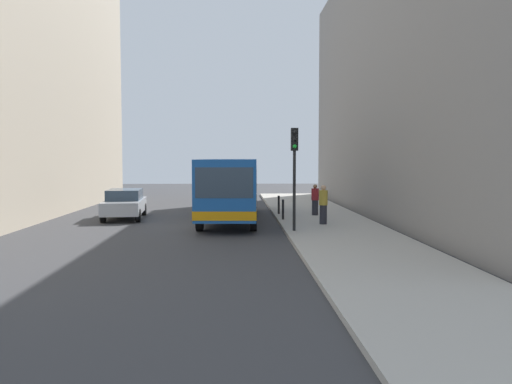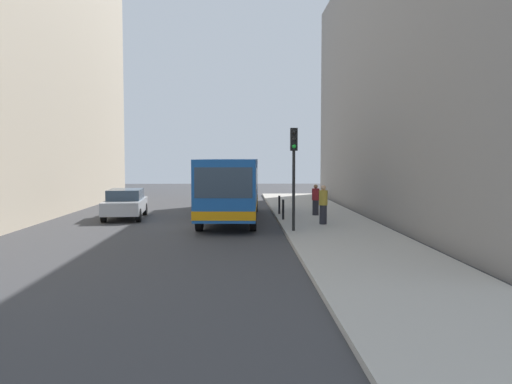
{
  "view_description": "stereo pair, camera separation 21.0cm",
  "coord_description": "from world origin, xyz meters",
  "px_view_note": "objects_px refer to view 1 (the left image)",
  "views": [
    {
      "loc": [
        1.23,
        -23.36,
        3.06
      ],
      "look_at": [
        2.13,
        0.66,
        1.52
      ],
      "focal_mm": 37.16,
      "sensor_mm": 36.0,
      "label": 1
    },
    {
      "loc": [
        1.44,
        -23.37,
        3.06
      ],
      "look_at": [
        2.13,
        0.66,
        1.52
      ],
      "focal_mm": 37.16,
      "sensor_mm": 36.0,
      "label": 2
    }
  ],
  "objects_px": {
    "traffic_light": "(294,159)",
    "bollard_near": "(283,209)",
    "pedestrian_mid_sidewalk": "(315,200)",
    "bus": "(231,185)",
    "bollard_mid": "(279,205)",
    "car_beside_bus": "(125,203)",
    "pedestrian_near_signal": "(323,205)"
  },
  "relations": [
    {
      "from": "car_beside_bus",
      "to": "traffic_light",
      "type": "relative_size",
      "value": 1.1
    },
    {
      "from": "car_beside_bus",
      "to": "bus",
      "type": "bearing_deg",
      "value": 167.58
    },
    {
      "from": "bollard_mid",
      "to": "pedestrian_mid_sidewalk",
      "type": "xyz_separation_m",
      "value": [
        1.81,
        -0.66,
        0.3
      ]
    },
    {
      "from": "bollard_mid",
      "to": "car_beside_bus",
      "type": "bearing_deg",
      "value": -175.84
    },
    {
      "from": "pedestrian_mid_sidewalk",
      "to": "bus",
      "type": "bearing_deg",
      "value": -32.28
    },
    {
      "from": "car_beside_bus",
      "to": "traffic_light",
      "type": "xyz_separation_m",
      "value": [
        7.96,
        -5.88,
        2.22
      ]
    },
    {
      "from": "traffic_light",
      "to": "pedestrian_near_signal",
      "type": "bearing_deg",
      "value": 54.18
    },
    {
      "from": "bollard_near",
      "to": "pedestrian_near_signal",
      "type": "relative_size",
      "value": 0.55
    },
    {
      "from": "bus",
      "to": "bollard_mid",
      "type": "distance_m",
      "value": 3.01
    },
    {
      "from": "traffic_light",
      "to": "bollard_near",
      "type": "relative_size",
      "value": 4.32
    },
    {
      "from": "car_beside_bus",
      "to": "bollard_near",
      "type": "relative_size",
      "value": 4.77
    },
    {
      "from": "pedestrian_mid_sidewalk",
      "to": "bollard_near",
      "type": "bearing_deg",
      "value": 4.57
    },
    {
      "from": "bollard_mid",
      "to": "pedestrian_near_signal",
      "type": "xyz_separation_m",
      "value": [
        1.62,
        -4.34,
        0.39
      ]
    },
    {
      "from": "car_beside_bus",
      "to": "pedestrian_near_signal",
      "type": "bearing_deg",
      "value": 153.77
    },
    {
      "from": "bus",
      "to": "car_beside_bus",
      "type": "relative_size",
      "value": 2.45
    },
    {
      "from": "traffic_light",
      "to": "bollard_mid",
      "type": "height_order",
      "value": "traffic_light"
    },
    {
      "from": "bollard_mid",
      "to": "pedestrian_mid_sidewalk",
      "type": "bearing_deg",
      "value": -20.12
    },
    {
      "from": "pedestrian_mid_sidewalk",
      "to": "traffic_light",
      "type": "bearing_deg",
      "value": 32.57
    },
    {
      "from": "traffic_light",
      "to": "pedestrian_near_signal",
      "type": "height_order",
      "value": "traffic_light"
    },
    {
      "from": "bollard_near",
      "to": "traffic_light",
      "type": "bearing_deg",
      "value": -88.55
    },
    {
      "from": "traffic_light",
      "to": "pedestrian_near_signal",
      "type": "relative_size",
      "value": 2.38
    },
    {
      "from": "pedestrian_near_signal",
      "to": "bollard_near",
      "type": "bearing_deg",
      "value": 123.71
    },
    {
      "from": "car_beside_bus",
      "to": "bollard_mid",
      "type": "height_order",
      "value": "car_beside_bus"
    },
    {
      "from": "bollard_mid",
      "to": "pedestrian_mid_sidewalk",
      "type": "height_order",
      "value": "pedestrian_mid_sidewalk"
    },
    {
      "from": "bus",
      "to": "car_beside_bus",
      "type": "bearing_deg",
      "value": -5.66
    },
    {
      "from": "car_beside_bus",
      "to": "bollard_mid",
      "type": "distance_m",
      "value": 7.88
    },
    {
      "from": "bollard_near",
      "to": "pedestrian_near_signal",
      "type": "bearing_deg",
      "value": -48.63
    },
    {
      "from": "traffic_light",
      "to": "bollard_near",
      "type": "bearing_deg",
      "value": 91.45
    },
    {
      "from": "car_beside_bus",
      "to": "bollard_near",
      "type": "distance_m",
      "value": 8.09
    },
    {
      "from": "pedestrian_near_signal",
      "to": "pedestrian_mid_sidewalk",
      "type": "relative_size",
      "value": 1.1
    },
    {
      "from": "bus",
      "to": "pedestrian_near_signal",
      "type": "xyz_separation_m",
      "value": [
        4.09,
        -3.02,
        -0.71
      ]
    },
    {
      "from": "traffic_light",
      "to": "bollard_mid",
      "type": "distance_m",
      "value": 6.87
    }
  ]
}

